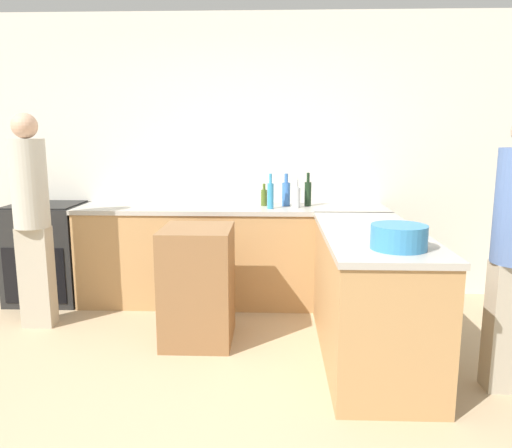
# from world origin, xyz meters

# --- Properties ---
(ground_plane) EXTENTS (14.00, 14.00, 0.00)m
(ground_plane) POSITION_xyz_m (0.00, 0.00, 0.00)
(ground_plane) COLOR tan
(wall_back) EXTENTS (8.00, 0.06, 2.70)m
(wall_back) POSITION_xyz_m (0.00, 2.33, 1.35)
(wall_back) COLOR silver
(wall_back) RESTS_ON ground_plane
(counter_back) EXTENTS (2.85, 0.64, 0.92)m
(counter_back) POSITION_xyz_m (0.00, 2.00, 0.46)
(counter_back) COLOR tan
(counter_back) RESTS_ON ground_plane
(counter_peninsula) EXTENTS (0.69, 1.71, 0.92)m
(counter_peninsula) POSITION_xyz_m (1.08, 0.85, 0.46)
(counter_peninsula) COLOR tan
(counter_peninsula) RESTS_ON ground_plane
(range_oven) EXTENTS (0.67, 0.61, 0.93)m
(range_oven) POSITION_xyz_m (-1.76, 1.99, 0.46)
(range_oven) COLOR black
(range_oven) RESTS_ON ground_plane
(island_table) EXTENTS (0.52, 0.58, 0.89)m
(island_table) POSITION_xyz_m (-0.19, 1.09, 0.45)
(island_table) COLOR brown
(island_table) RESTS_ON ground_plane
(mixing_bowl) EXTENTS (0.33, 0.33, 0.14)m
(mixing_bowl) POSITION_xyz_m (1.12, 0.33, 0.99)
(mixing_bowl) COLOR teal
(mixing_bowl) RESTS_ON counter_peninsula
(dish_soap_bottle) EXTENTS (0.06, 0.06, 0.31)m
(dish_soap_bottle) POSITION_xyz_m (0.36, 1.87, 1.04)
(dish_soap_bottle) COLOR #338CBF
(dish_soap_bottle) RESTS_ON counter_back
(vinegar_bottle_clear) EXTENTS (0.08, 0.08, 0.25)m
(vinegar_bottle_clear) POSITION_xyz_m (0.59, 1.95, 1.02)
(vinegar_bottle_clear) COLOR silver
(vinegar_bottle_clear) RESTS_ON counter_back
(olive_oil_bottle) EXTENTS (0.06, 0.06, 0.21)m
(olive_oil_bottle) POSITION_xyz_m (0.30, 2.05, 1.00)
(olive_oil_bottle) COLOR #475B1E
(olive_oil_bottle) RESTS_ON counter_back
(water_bottle_blue) EXTENTS (0.08, 0.08, 0.30)m
(water_bottle_blue) POSITION_xyz_m (0.50, 2.05, 1.04)
(water_bottle_blue) COLOR #386BB7
(water_bottle_blue) RESTS_ON counter_back
(wine_bottle_dark) EXTENTS (0.06, 0.06, 0.31)m
(wine_bottle_dark) POSITION_xyz_m (0.70, 2.04, 1.04)
(wine_bottle_dark) COLOR black
(wine_bottle_dark) RESTS_ON counter_back
(person_by_range) EXTENTS (0.28, 0.28, 1.74)m
(person_by_range) POSITION_xyz_m (-1.56, 1.34, 0.97)
(person_by_range) COLOR #ADA38E
(person_by_range) RESTS_ON ground_plane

